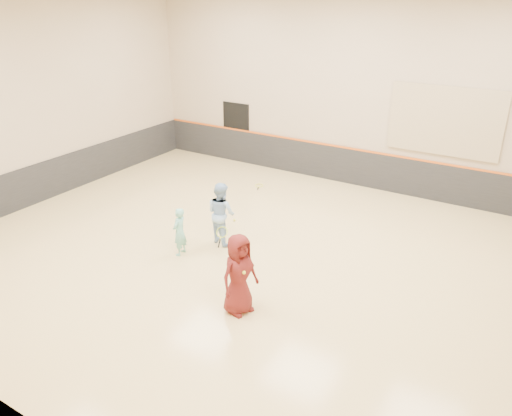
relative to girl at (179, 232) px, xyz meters
The scene contains 14 objects.
room 1.86m from the girl, 24.18° to the left, with size 15.04×12.04×6.22m.
wainscot_back 6.93m from the girl, 75.94° to the left, with size 14.90×0.04×1.20m, color #232326.
wainscot_left 5.83m from the girl, behind, with size 0.04×11.90×1.20m, color #232326.
accent_stripe 6.95m from the girl, 75.92° to the left, with size 14.90×0.03×0.06m, color #D85914.
acoustic_panel 8.29m from the girl, 56.23° to the left, with size 3.20×0.08×2.00m, color tan.
doorway 7.32m from the girl, 112.68° to the left, with size 1.10×0.05×2.20m, color black.
girl is the anchor object (origin of this frame).
instructor 1.20m from the girl, 65.33° to the left, with size 0.79×0.62×1.63m, color #95BCE7.
young_man 2.82m from the girl, 25.53° to the right, with size 0.84×0.55×1.72m, color #5C1715.
held_racket 1.06m from the girl, 46.25° to the left, with size 0.48×0.48×0.51m, color #B2CF2D, non-canonical shape.
spare_racket 5.04m from the girl, 98.43° to the left, with size 0.62×0.62×0.06m, color yellow, non-canonical shape.
ball_under_racket 1.63m from the girl, 22.08° to the left, with size 0.07×0.07×0.07m, color yellow.
ball_in_hand 3.11m from the girl, 26.40° to the right, with size 0.07×0.07×0.07m, color yellow.
ball_beside_spare 2.33m from the girl, 87.94° to the left, with size 0.07×0.07×0.07m, color yellow.
Camera 1 is at (5.57, -9.00, 6.07)m, focal length 35.00 mm.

